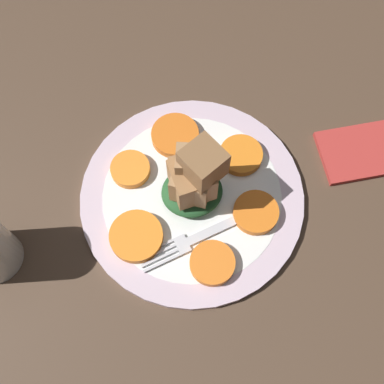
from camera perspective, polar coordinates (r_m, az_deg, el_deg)
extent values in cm
cube|color=#4C3828|center=(63.16, 0.00, -1.09)|extent=(120.00, 120.00, 2.00)
cylinder|color=silver|center=(61.77, 0.00, -0.58)|extent=(28.64, 28.64, 1.00)
cylinder|color=white|center=(61.73, 0.00, -0.56)|extent=(22.91, 22.91, 1.00)
cylinder|color=orange|center=(60.25, 7.57, -2.43)|extent=(5.68, 5.68, 1.17)
cylinder|color=orange|center=(63.29, 5.81, 4.37)|extent=(5.65, 5.65, 1.17)
cylinder|color=orange|center=(64.41, -2.01, 6.72)|extent=(6.35, 6.35, 1.17)
cylinder|color=orange|center=(62.57, -7.32, 2.69)|extent=(5.10, 5.10, 1.17)
cylinder|color=orange|center=(59.11, -6.62, -5.24)|extent=(6.57, 6.57, 1.17)
cylinder|color=orange|center=(57.85, 2.42, -8.42)|extent=(5.46, 5.46, 1.17)
ellipsoid|color=#235128|center=(60.17, 0.00, 0.05)|extent=(7.72, 6.95, 2.27)
cube|color=olive|center=(56.92, 0.17, 1.36)|extent=(5.40, 5.40, 4.75)
cube|color=olive|center=(57.33, 0.33, 1.89)|extent=(4.86, 4.86, 4.47)
cube|color=#9E754C|center=(57.14, -0.05, 1.53)|extent=(6.02, 6.02, 4.50)
cube|color=#9E754C|center=(55.14, -0.23, 3.58)|extent=(3.99, 3.99, 3.28)
cube|color=brown|center=(53.52, 1.28, 3.58)|extent=(5.83, 5.83, 4.25)
cube|color=silver|center=(59.93, 4.79, -3.52)|extent=(12.11, 4.17, 0.40)
cube|color=silver|center=(58.82, -1.16, -6.26)|extent=(2.02, 2.61, 0.40)
cube|color=silver|center=(58.31, -3.57, -8.39)|extent=(4.74, 1.52, 0.40)
cube|color=silver|center=(58.48, -3.84, -7.82)|extent=(4.74, 1.52, 0.40)
cube|color=silver|center=(58.66, -4.11, -7.25)|extent=(4.74, 1.52, 0.40)
cube|color=silver|center=(58.85, -4.37, -6.68)|extent=(4.74, 1.52, 0.40)
cube|color=#B2332D|center=(68.95, 20.18, 4.65)|extent=(13.04, 7.83, 0.80)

